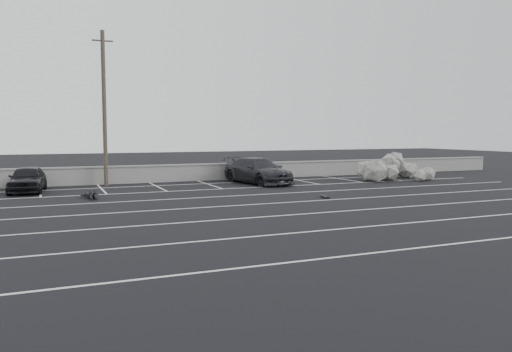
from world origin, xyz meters
name	(u,v)px	position (x,y,z in m)	size (l,w,h in m)	color
ground	(278,216)	(0.00, 0.00, 0.00)	(120.00, 120.00, 0.00)	black
seawall	(181,172)	(0.00, 14.00, 0.55)	(50.00, 0.45, 1.06)	gray
stall_lines	(234,201)	(-0.08, 4.41, 0.00)	(36.00, 20.05, 0.01)	silver
car_left	(27,179)	(-8.61, 11.50, 0.67)	(1.59, 3.96, 1.35)	black
car_right	(258,171)	(3.86, 10.91, 0.76)	(2.13, 5.25, 1.52)	black
utility_pole	(104,108)	(-4.57, 13.20, 4.40)	(1.16, 0.23, 8.70)	#4C4238
trash_bin	(278,172)	(6.50, 13.60, 0.42)	(0.67, 0.67, 0.83)	#29292C
riprap_pile	(388,172)	(12.40, 9.68, 0.50)	(5.32, 3.54, 1.35)	#A3A099
person	(90,193)	(-5.86, 8.00, 0.21)	(0.95, 2.14, 0.42)	black
skateboard	(325,197)	(4.13, 3.63, 0.07)	(0.32, 0.78, 0.09)	black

